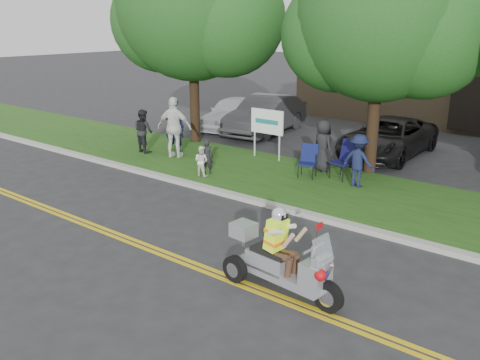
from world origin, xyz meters
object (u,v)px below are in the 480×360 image
Objects in this scene: lawn_chair_a at (346,157)px; spectator_adult_right at (175,127)px; spectator_adult_left at (174,126)px; parked_car_left at (266,115)px; lawn_chair_b at (309,159)px; trike_scooter at (279,262)px; parked_car_far_left at (232,113)px; parked_car_mid at (388,138)px; spectator_adult_mid at (143,131)px.

lawn_chair_a is 5.79m from spectator_adult_right.
spectator_adult_left reaches higher than parked_car_left.
trike_scooter is at bearing -79.82° from lawn_chair_b.
trike_scooter is 2.45× the size of lawn_chair_b.
spectator_adult_left reaches higher than parked_car_far_left.
spectator_adult_right is at bearing 118.69° from spectator_adult_left.
spectator_adult_right is at bearing -150.61° from lawn_chair_a.
parked_car_mid is (5.42, 4.89, -0.46)m from spectator_adult_right.
lawn_chair_b is 5.00m from spectator_adult_left.
parked_car_mid is at bearing -16.38° from parked_car_far_left.
spectator_adult_right reaches higher than parked_car_mid.
parked_car_far_left is 1.73m from parked_car_left.
spectator_adult_left reaches higher than lawn_chair_b.
parked_car_left is at bearing 131.87° from trike_scooter.
spectator_adult_right reaches higher than spectator_adult_left.
parked_car_far_left is 7.24m from parked_car_mid.
parked_car_left is 1.00× the size of parked_car_mid.
spectator_adult_mid is (-7.00, -1.49, 0.12)m from lawn_chair_a.
lawn_chair_b is at bearing -100.37° from parked_car_mid.
lawn_chair_a is at bearing -86.83° from parked_car_mid.
parked_car_left is (-0.08, 5.37, -0.34)m from spectator_adult_right.
spectator_adult_right is 7.32m from parked_car_mid.
lawn_chair_a is 0.24× the size of parked_car_mid.
trike_scooter is 1.20× the size of spectator_adult_left.
spectator_adult_left is (-4.95, -0.57, 0.44)m from lawn_chair_b.
spectator_adult_right reaches higher than parked_car_left.
spectator_adult_right is at bearing -96.90° from parked_car_left.
lawn_chair_b is at bearing 121.91° from trike_scooter.
parked_car_left is (-4.75, 4.54, 0.14)m from lawn_chair_b.
spectator_adult_mid is 5.68m from parked_car_left.
spectator_adult_right is (-5.62, -1.34, 0.39)m from lawn_chair_a.
spectator_adult_mid is (-8.99, 4.94, 0.32)m from trike_scooter.
spectator_adult_left reaches higher than spectator_adult_mid.
spectator_adult_left is at bearing 151.37° from trike_scooter.
lawn_chair_a is at bearing -41.24° from parked_car_far_left.
parked_car_far_left is (-1.53, 5.05, -0.39)m from spectator_adult_left.
lawn_chair_a is 0.24× the size of parked_car_left.
spectator_adult_right is 5.62m from parked_car_far_left.
lawn_chair_a is 3.56m from parked_car_mid.
trike_scooter is at bearing -61.42° from parked_car_left.
lawn_chair_b is 6.57m from parked_car_left.
spectator_adult_mid is 0.37× the size of parked_car_far_left.
trike_scooter is at bearing -60.96° from parked_car_far_left.
parked_car_far_left is 0.86× the size of parked_car_left.
trike_scooter is 9.55m from spectator_adult_left.
parked_car_far_left is (-6.48, 4.48, 0.05)m from lawn_chair_b.
parked_car_left is at bearing 175.10° from parked_car_mid.
spectator_adult_mid is 0.32× the size of parked_car_left.
spectator_adult_right reaches higher than spectator_adult_mid.
spectator_adult_left is at bearing 170.39° from lawn_chair_b.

